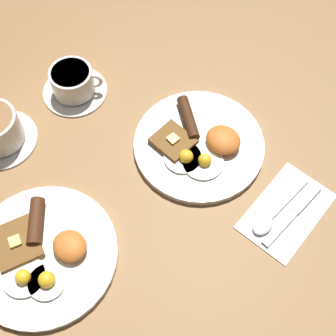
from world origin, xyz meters
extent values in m
plane|color=olive|center=(0.00, 0.00, 0.00)|extent=(3.00, 3.00, 0.00)
cylinder|color=silver|center=(0.00, 0.00, 0.01)|extent=(0.27, 0.27, 0.01)
cylinder|color=white|center=(-0.04, 0.03, 0.02)|extent=(0.08, 0.08, 0.01)
sphere|color=yellow|center=(-0.04, 0.03, 0.03)|extent=(0.03, 0.03, 0.03)
cylinder|color=white|center=(0.00, 0.05, 0.02)|extent=(0.08, 0.08, 0.01)
sphere|color=yellow|center=(-0.01, 0.05, 0.03)|extent=(0.03, 0.03, 0.03)
ellipsoid|color=orange|center=(-0.04, -0.03, 0.03)|extent=(0.07, 0.06, 0.03)
cylinder|color=#402210|center=(0.05, -0.02, 0.03)|extent=(0.10, 0.08, 0.02)
cube|color=brown|center=(0.04, 0.04, 0.02)|extent=(0.08, 0.07, 0.01)
cube|color=#F4E072|center=(0.04, 0.04, 0.03)|extent=(0.02, 0.02, 0.01)
cylinder|color=silver|center=(0.05, 0.37, 0.01)|extent=(0.27, 0.27, 0.01)
cylinder|color=white|center=(0.00, 0.39, 0.02)|extent=(0.07, 0.07, 0.01)
sphere|color=yellow|center=(0.00, 0.39, 0.03)|extent=(0.03, 0.03, 0.03)
cylinder|color=white|center=(0.04, 0.41, 0.02)|extent=(0.08, 0.08, 0.01)
sphere|color=yellow|center=(0.03, 0.42, 0.03)|extent=(0.03, 0.03, 0.03)
ellipsoid|color=orange|center=(0.02, 0.32, 0.03)|extent=(0.06, 0.06, 0.03)
cylinder|color=#472614|center=(0.10, 0.34, 0.03)|extent=(0.08, 0.08, 0.03)
cube|color=brown|center=(0.09, 0.39, 0.02)|extent=(0.11, 0.10, 0.01)
cube|color=#F4E072|center=(0.09, 0.39, 0.03)|extent=(0.03, 0.03, 0.01)
cylinder|color=silver|center=(0.29, 0.08, 0.00)|extent=(0.14, 0.14, 0.01)
cylinder|color=silver|center=(0.29, 0.08, 0.04)|extent=(0.09, 0.09, 0.06)
cylinder|color=#9E7047|center=(0.29, 0.08, 0.06)|extent=(0.08, 0.08, 0.00)
torus|color=silver|center=(0.26, 0.05, 0.04)|extent=(0.04, 0.03, 0.04)
cylinder|color=silver|center=(0.31, 0.27, 0.00)|extent=(0.15, 0.15, 0.01)
cube|color=white|center=(-0.22, -0.01, 0.00)|extent=(0.13, 0.19, 0.01)
cube|color=silver|center=(-0.23, 0.03, 0.01)|extent=(0.02, 0.09, 0.00)
cube|color=#9E9EA3|center=(-0.23, -0.05, 0.01)|extent=(0.02, 0.08, 0.01)
ellipsoid|color=silver|center=(-0.20, 0.05, 0.01)|extent=(0.03, 0.05, 0.01)
cube|color=silver|center=(-0.21, -0.03, 0.01)|extent=(0.01, 0.11, 0.00)
camera|label=1|loc=(-0.30, 0.41, 0.81)|focal=50.00mm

